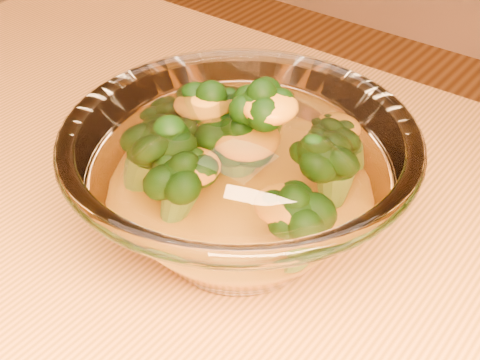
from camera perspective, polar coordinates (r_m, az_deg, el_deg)
name	(u,v)px	position (r m, az deg, el deg)	size (l,w,h in m)	color
glass_bowl	(240,186)	(0.47, 0.00, -0.51)	(0.24, 0.24, 0.11)	white
cheese_sauce	(240,211)	(0.48, 0.00, -2.64)	(0.13, 0.13, 0.04)	orange
broccoli_heap	(232,154)	(0.47, -0.68, 2.26)	(0.17, 0.14, 0.09)	black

